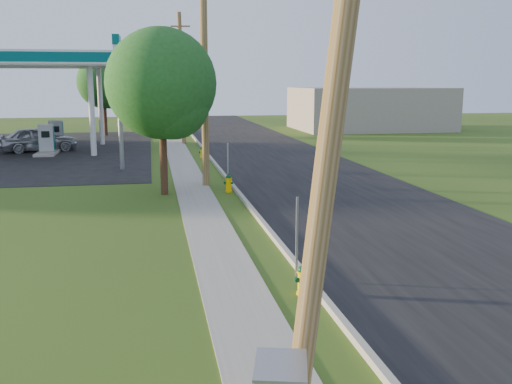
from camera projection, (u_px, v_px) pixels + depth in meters
ground_plane at (347, 371)px, 9.10m from camera, size 140.00×140.00×0.00m
road at (374, 216)px, 19.55m from camera, size 8.00×120.00×0.02m
curb at (260, 219)px, 18.83m from camera, size 0.15×120.00×0.15m
sidewalk at (207, 224)px, 18.53m from camera, size 1.50×120.00×0.03m
utility_pole_near at (339, 61)px, 7.11m from camera, size 1.40×0.32×9.48m
utility_pole_mid at (204, 72)px, 24.46m from camera, size 1.40×0.32×9.80m
utility_pole_far at (182, 78)px, 41.87m from camera, size 1.40×0.32×9.50m
sign_post_near at (297, 240)px, 13.01m from camera, size 0.05×0.04×2.00m
sign_post_mid at (228, 166)px, 24.40m from camera, size 0.05×0.04×2.00m
sign_post_far at (202, 139)px, 36.18m from camera, size 0.05×0.04×2.00m
fuel_pump_ne at (47, 143)px, 36.24m from camera, size 1.20×3.20×1.90m
fuel_pump_se at (57, 137)px, 40.10m from camera, size 1.20×3.20×1.90m
price_pylon at (118, 64)px, 28.99m from camera, size 0.34×2.04×6.85m
distant_building at (369, 109)px, 55.37m from camera, size 14.00×10.00×4.00m
tree_verge at (164, 88)px, 22.56m from camera, size 4.42×4.42×6.69m
tree_lot at (105, 84)px, 48.31m from camera, size 4.47×4.47×6.78m
hydrant_near at (302, 280)px, 12.33m from camera, size 0.35×0.31×0.69m
hydrant_mid at (229, 183)px, 23.85m from camera, size 0.40×0.36×0.77m
hydrant_far at (202, 152)px, 34.67m from camera, size 0.34×0.31×0.67m
car_silver at (38, 139)px, 37.68m from camera, size 5.20×3.21×1.65m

